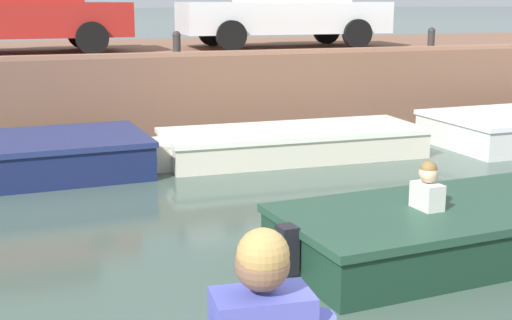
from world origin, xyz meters
TOP-DOWN VIEW (x-y plane):
  - ground_plane at (0.00, 4.88)m, footprint 400.00×400.00m
  - far_quay_wall at (0.00, 12.77)m, footprint 60.00×6.00m
  - far_wall_coping at (0.00, 9.89)m, footprint 60.00×0.24m
  - boat_moored_central_cream at (1.80, 8.06)m, footprint 5.10×1.64m
  - car_left_inner_red at (-2.12, 11.70)m, footprint 4.22×1.93m
  - car_centre_white at (3.24, 11.69)m, footprint 4.38×2.01m
  - mooring_bollard_mid at (0.53, 10.02)m, footprint 0.15×0.15m
  - mooring_bollard_east at (5.74, 10.02)m, footprint 0.15×0.15m

SIDE VIEW (x-z plane):
  - ground_plane at x=0.00m, z-range 0.00..0.00m
  - boat_moored_central_cream at x=1.80m, z-range 0.00..0.48m
  - far_quay_wall at x=0.00m, z-range 0.00..1.55m
  - far_wall_coping at x=0.00m, z-range 1.55..1.63m
  - mooring_bollard_mid at x=0.53m, z-range 1.57..2.01m
  - mooring_bollard_east at x=5.74m, z-range 1.57..2.01m
  - car_left_inner_red at x=-2.12m, z-range 1.63..3.17m
  - car_centre_white at x=3.24m, z-range 1.63..3.17m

